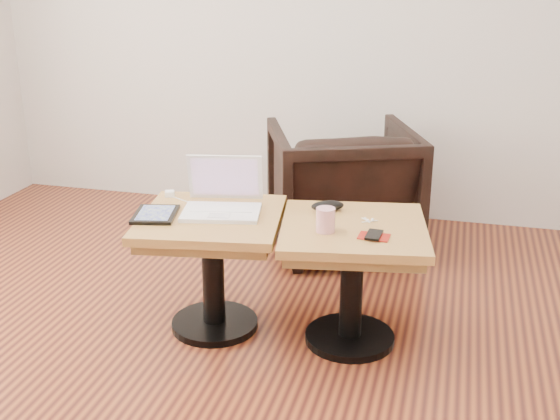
% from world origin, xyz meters
% --- Properties ---
extents(room_shell, '(4.52, 4.52, 2.71)m').
position_xyz_m(room_shell, '(0.00, 0.00, 1.35)').
color(room_shell, '#421B15').
rests_on(room_shell, ground).
extents(side_table_left, '(0.67, 0.67, 0.53)m').
position_xyz_m(side_table_left, '(-0.24, 0.60, 0.40)').
color(side_table_left, black).
rests_on(side_table_left, ground).
extents(side_table_right, '(0.68, 0.68, 0.53)m').
position_xyz_m(side_table_right, '(0.36, 0.63, 0.40)').
color(side_table_right, black).
rests_on(side_table_right, ground).
extents(laptop, '(0.37, 0.34, 0.23)m').
position_xyz_m(laptop, '(-0.21, 0.66, 0.58)').
color(laptop, white).
rests_on(laptop, side_table_left).
extents(tablet, '(0.22, 0.25, 0.02)m').
position_xyz_m(tablet, '(-0.47, 0.52, 0.54)').
color(tablet, black).
rests_on(tablet, side_table_left).
extents(charging_adapter, '(0.05, 0.05, 0.02)m').
position_xyz_m(charging_adapter, '(-0.51, 0.78, 0.55)').
color(charging_adapter, white).
rests_on(charging_adapter, side_table_left).
extents(glasses_case, '(0.16, 0.12, 0.05)m').
position_xyz_m(glasses_case, '(0.22, 0.77, 0.56)').
color(glasses_case, black).
rests_on(glasses_case, side_table_right).
extents(striped_cup, '(0.09, 0.09, 0.10)m').
position_xyz_m(striped_cup, '(0.26, 0.54, 0.58)').
color(striped_cup, '#C13A51').
rests_on(striped_cup, side_table_right).
extents(earbuds_tangle, '(0.06, 0.04, 0.01)m').
position_xyz_m(earbuds_tangle, '(0.41, 0.69, 0.54)').
color(earbuds_tangle, white).
rests_on(earbuds_tangle, side_table_right).
extents(phone_on_sleeve, '(0.12, 0.11, 0.01)m').
position_xyz_m(phone_on_sleeve, '(0.46, 0.52, 0.54)').
color(phone_on_sleeve, maroon).
rests_on(phone_on_sleeve, side_table_right).
extents(armchair, '(0.99, 1.00, 0.71)m').
position_xyz_m(armchair, '(0.14, 1.65, 0.36)').
color(armchair, black).
rests_on(armchair, ground).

